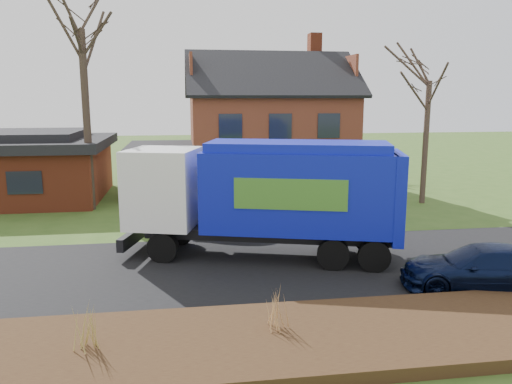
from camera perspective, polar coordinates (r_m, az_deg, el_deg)
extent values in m
plane|color=#33511B|center=(16.58, 2.73, -8.48)|extent=(120.00, 120.00, 0.00)
cube|color=black|center=(16.58, 2.73, -8.45)|extent=(80.00, 7.00, 0.02)
cube|color=black|center=(11.77, 7.91, -16.14)|extent=(80.00, 3.50, 0.30)
cube|color=#C2B39C|center=(30.07, 1.36, 2.88)|extent=(9.00, 7.50, 2.70)
cube|color=#552818|center=(29.82, 1.39, 8.12)|extent=(9.00, 7.50, 2.80)
cube|color=maroon|center=(31.56, 6.70, 16.13)|extent=(0.70, 0.90, 1.60)
cube|color=#C2B39C|center=(29.18, -10.57, 2.36)|extent=(3.50, 5.50, 2.60)
cube|color=black|center=(29.01, -10.66, 5.14)|extent=(3.90, 5.90, 0.24)
cube|color=maroon|center=(30.01, -25.66, 1.90)|extent=(9.00, 7.50, 2.80)
cube|color=black|center=(29.83, -25.92, 5.03)|extent=(9.80, 8.20, 0.50)
cube|color=black|center=(29.80, -25.99, 5.89)|extent=(7.00, 6.00, 0.40)
cylinder|color=black|center=(17.09, -10.59, -6.24)|extent=(1.09, 0.62, 1.03)
cylinder|color=black|center=(19.00, -8.64, -4.45)|extent=(1.09, 0.62, 1.03)
cylinder|color=black|center=(16.27, 8.81, -7.06)|extent=(1.09, 0.62, 1.03)
cylinder|color=black|center=(18.27, 8.70, -5.08)|extent=(1.09, 0.62, 1.03)
cylinder|color=black|center=(16.36, 13.36, -7.14)|extent=(1.09, 0.62, 1.03)
cylinder|color=black|center=(18.34, 12.74, -5.16)|extent=(1.09, 0.62, 1.03)
cube|color=black|center=(17.26, 1.51, -4.76)|extent=(8.52, 3.51, 0.35)
cube|color=white|center=(17.70, -10.52, 0.55)|extent=(2.88, 3.01, 2.68)
cube|color=black|center=(18.04, -13.82, 1.09)|extent=(0.68, 2.12, 0.89)
cube|color=black|center=(18.50, -13.84, -4.97)|extent=(0.92, 2.45, 0.45)
cube|color=#0E18AA|center=(16.85, 4.72, 0.18)|extent=(6.68, 4.11, 2.68)
cube|color=#0E18AA|center=(16.64, 4.79, 5.22)|extent=(6.32, 3.74, 0.30)
cube|color=#0E18AA|center=(17.01, 15.61, -0.42)|extent=(1.03, 2.52, 2.87)
cube|color=#407C28|center=(15.60, 3.93, -0.29)|extent=(3.44, 1.03, 0.99)
cube|color=#407C28|center=(18.08, 4.46, 1.22)|extent=(3.44, 1.03, 0.99)
imported|color=#96999D|center=(20.75, -2.32, -2.35)|extent=(4.83, 2.39, 1.52)
imported|color=black|center=(15.80, 24.48, -7.93)|extent=(4.86, 2.99, 1.32)
cylinder|color=#3A2D23|center=(25.56, -18.77, 7.59)|extent=(0.36, 0.36, 8.61)
cylinder|color=#433228|center=(27.28, 18.81, 5.31)|extent=(0.29, 0.29, 6.30)
cylinder|color=#403726|center=(39.70, 4.37, 8.22)|extent=(0.29, 0.29, 7.48)
cone|color=#A78E49|center=(11.20, -19.13, -14.43)|extent=(0.04, 0.04, 1.00)
cone|color=#A78E49|center=(11.23, -19.99, -14.41)|extent=(0.04, 0.04, 1.00)
cone|color=#A78E49|center=(11.17, -18.26, -14.44)|extent=(0.04, 0.04, 1.00)
cone|color=#A78E49|center=(11.32, -19.00, -14.15)|extent=(0.04, 0.04, 1.00)
cone|color=#A78E49|center=(11.08, -19.26, -14.72)|extent=(0.04, 0.04, 1.00)
cone|color=tan|center=(11.52, 2.43, -13.05)|extent=(0.04, 0.04, 1.02)
cone|color=tan|center=(11.49, 1.62, -13.10)|extent=(0.04, 0.04, 1.02)
cone|color=tan|center=(11.55, 3.23, -12.99)|extent=(0.04, 0.04, 1.02)
cone|color=tan|center=(11.63, 2.31, -12.80)|extent=(0.04, 0.04, 1.02)
cone|color=tan|center=(11.40, 2.55, -13.31)|extent=(0.04, 0.04, 1.02)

